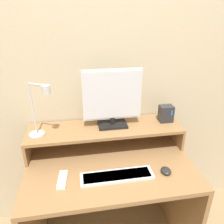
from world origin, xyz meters
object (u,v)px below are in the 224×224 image
object	(u,v)px
router_dock	(166,114)
mouse	(166,171)
desk_lamp	(40,111)
keyboard	(117,176)
monitor	(112,99)
remote_control	(62,180)

from	to	relation	value
router_dock	mouse	distance (m)	0.45
desk_lamp	keyboard	bearing A→B (deg)	-32.77
monitor	desk_lamp	size ratio (longest dim) A/B	1.14
monitor	keyboard	size ratio (longest dim) A/B	0.93
mouse	remote_control	bearing A→B (deg)	176.85
keyboard	remote_control	world-z (taller)	keyboard
router_dock	keyboard	distance (m)	0.62
router_dock	mouse	size ratio (longest dim) A/B	1.61
mouse	monitor	bearing A→B (deg)	127.26
keyboard	monitor	bearing A→B (deg)	84.87
keyboard	mouse	bearing A→B (deg)	-1.77
monitor	remote_control	size ratio (longest dim) A/B	2.63
desk_lamp	mouse	world-z (taller)	desk_lamp
router_dock	mouse	xyz separation A→B (m)	(-0.13, -0.37, -0.22)
monitor	desk_lamp	bearing A→B (deg)	-171.60
monitor	desk_lamp	xyz separation A→B (m)	(-0.48, -0.07, -0.03)
router_dock	desk_lamp	bearing A→B (deg)	-175.33
monitor	mouse	size ratio (longest dim) A/B	5.36
router_dock	remote_control	world-z (taller)	router_dock
desk_lamp	keyboard	world-z (taller)	desk_lamp
desk_lamp	mouse	bearing A→B (deg)	-21.39
keyboard	desk_lamp	bearing A→B (deg)	147.23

